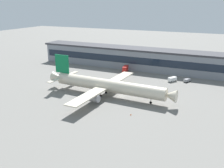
{
  "coord_description": "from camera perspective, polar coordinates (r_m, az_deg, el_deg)",
  "views": [
    {
      "loc": [
        44.83,
        -106.67,
        43.26
      ],
      "look_at": [
        -5.86,
        1.45,
        5.0
      ],
      "focal_mm": 40.6,
      "sensor_mm": 36.0,
      "label": 1
    }
  ],
  "objects": [
    {
      "name": "follow_me_car",
      "position": [
        151.53,
        16.55,
        0.85
      ],
      "size": [
        3.66,
        4.79,
        1.85
      ],
      "color": "gray",
      "rests_on": "ground_plane"
    },
    {
      "name": "catering_truck",
      "position": [
        165.28,
        3.02,
        3.39
      ],
      "size": [
        3.83,
        7.55,
        4.15
      ],
      "color": "red",
      "rests_on": "ground_plane"
    },
    {
      "name": "terminal_building",
      "position": [
        172.52,
        9.53,
        5.41
      ],
      "size": [
        168.95,
        16.46,
        14.07
      ],
      "color": "gray",
      "rests_on": "ground_plane"
    },
    {
      "name": "traffic_cone_0",
      "position": [
        103.28,
        4.26,
        -6.84
      ],
      "size": [
        0.54,
        0.54,
        0.68
      ],
      "primitive_type": "cone",
      "color": "#F2590C",
      "rests_on": "ground_plane"
    },
    {
      "name": "traffic_cone_1",
      "position": [
        120.44,
        -7.01,
        -3.28
      ],
      "size": [
        0.45,
        0.45,
        0.56
      ],
      "primitive_type": "cone",
      "color": "#F2590C",
      "rests_on": "ground_plane"
    },
    {
      "name": "airliner",
      "position": [
        122.26,
        -1.18,
        -0.3
      ],
      "size": [
        66.73,
        57.2,
        17.92
      ],
      "color": "beige",
      "rests_on": "ground_plane"
    },
    {
      "name": "crew_van",
      "position": [
        150.01,
        13.41,
        1.09
      ],
      "size": [
        4.56,
        5.59,
        2.55
      ],
      "color": "white",
      "rests_on": "ground_plane"
    },
    {
      "name": "ground_plane",
      "position": [
        123.53,
        2.18,
        -2.75
      ],
      "size": [
        600.0,
        600.0,
        0.0
      ],
      "primitive_type": "plane",
      "color": "slate"
    }
  ]
}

